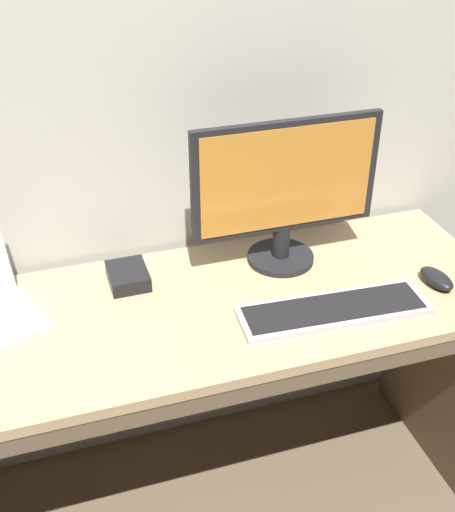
{
  "coord_description": "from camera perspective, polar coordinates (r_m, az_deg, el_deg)",
  "views": [
    {
      "loc": [
        -0.28,
        -1.33,
        1.8
      ],
      "look_at": [
        0.14,
        0.0,
        0.91
      ],
      "focal_mm": 45.71,
      "sensor_mm": 36.0,
      "label": 1
    }
  ],
  "objects": [
    {
      "name": "ground_plane",
      "position": [
        2.25,
        -3.57,
        -20.61
      ],
      "size": [
        14.0,
        14.0,
        0.0
      ],
      "primitive_type": "plane",
      "color": "brown"
    },
    {
      "name": "desk",
      "position": [
        1.85,
        -4.07,
        -10.76
      ],
      "size": [
        1.79,
        0.59,
        0.77
      ],
      "color": "tan",
      "rests_on": "ground"
    },
    {
      "name": "external_monitor",
      "position": [
        1.78,
        5.07,
        5.64
      ],
      "size": [
        0.53,
        0.19,
        0.43
      ],
      "color": "black",
      "rests_on": "desk"
    },
    {
      "name": "wired_keyboard",
      "position": [
        1.7,
        9.26,
        -4.71
      ],
      "size": [
        0.5,
        0.17,
        0.02
      ],
      "color": "#BCBCC1",
      "rests_on": "desk"
    },
    {
      "name": "computer_mouse",
      "position": [
        1.87,
        17.82,
        -1.89
      ],
      "size": [
        0.08,
        0.12,
        0.04
      ],
      "primitive_type": "ellipsoid",
      "rotation": [
        0.0,
        0.0,
        0.13
      ],
      "color": "black",
      "rests_on": "desk"
    },
    {
      "name": "external_drive_box",
      "position": [
        1.81,
        -8.7,
        -1.74
      ],
      "size": [
        0.11,
        0.13,
        0.04
      ],
      "primitive_type": "cube",
      "rotation": [
        0.0,
        0.0,
        0.01
      ],
      "color": "black",
      "rests_on": "desk"
    }
  ]
}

